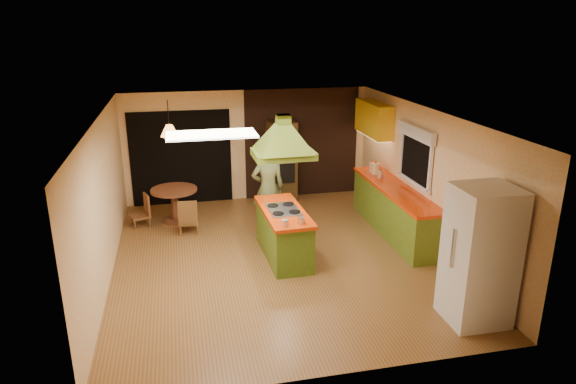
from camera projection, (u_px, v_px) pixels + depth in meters
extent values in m
plane|color=brown|center=(276.00, 257.00, 8.99)|extent=(6.50, 6.50, 0.00)
plane|color=#FFE5B6|center=(248.00, 146.00, 11.60)|extent=(5.50, 0.00, 5.50)
plane|color=#FFE5B6|center=(333.00, 280.00, 5.58)|extent=(5.50, 0.00, 5.50)
plane|color=#FFE5B6|center=(104.00, 201.00, 8.03)|extent=(0.00, 6.50, 6.50)
plane|color=#FFE5B6|center=(427.00, 179.00, 9.15)|extent=(0.00, 6.50, 6.50)
plane|color=silver|center=(275.00, 115.00, 8.20)|extent=(6.50, 6.50, 0.00)
cube|color=#381E14|center=(302.00, 143.00, 11.84)|extent=(2.64, 0.03, 2.50)
cube|color=black|center=(181.00, 158.00, 11.34)|extent=(2.20, 0.03, 2.10)
cube|color=olive|center=(394.00, 212.00, 9.91)|extent=(0.58, 3.00, 0.86)
cube|color=#E53807|center=(396.00, 189.00, 9.76)|extent=(0.62, 3.05, 0.06)
cube|color=yellow|center=(374.00, 119.00, 10.93)|extent=(0.34, 1.40, 0.70)
cube|color=black|center=(416.00, 157.00, 9.42)|extent=(0.03, 1.16, 0.96)
cube|color=white|center=(416.00, 132.00, 9.26)|extent=(0.10, 1.35, 0.22)
cube|color=white|center=(212.00, 135.00, 6.87)|extent=(1.20, 0.60, 0.03)
cube|color=#4E6F1B|center=(284.00, 235.00, 8.90)|extent=(0.70, 1.67, 0.81)
cube|color=red|center=(284.00, 212.00, 8.76)|extent=(0.76, 1.75, 0.06)
cube|color=silver|center=(284.00, 210.00, 8.75)|extent=(0.53, 0.74, 0.02)
cube|color=olive|center=(283.00, 154.00, 8.44)|extent=(1.00, 0.73, 0.12)
pyramid|color=olive|center=(283.00, 124.00, 8.28)|extent=(1.00, 0.73, 0.45)
cube|color=olive|center=(283.00, 119.00, 8.26)|extent=(0.22, 0.22, 0.14)
imported|color=#566033|center=(268.00, 189.00, 9.86)|extent=(0.66, 0.45, 1.73)
cube|color=white|center=(480.00, 256.00, 6.83)|extent=(0.79, 0.75, 1.92)
cube|color=#4E3619|center=(282.00, 161.00, 11.58)|extent=(0.62, 0.60, 1.84)
cube|color=black|center=(284.00, 152.00, 11.20)|extent=(0.47, 0.03, 0.45)
cube|color=black|center=(284.00, 174.00, 11.36)|extent=(0.47, 0.03, 0.45)
cylinder|color=brown|center=(174.00, 190.00, 10.39)|extent=(0.93, 0.93, 0.05)
cylinder|color=brown|center=(175.00, 205.00, 10.49)|extent=(0.14, 0.14, 0.65)
cylinder|color=brown|center=(176.00, 220.00, 10.60)|extent=(0.52, 0.52, 0.05)
cone|color=#FF9E3F|center=(169.00, 131.00, 10.00)|extent=(0.45, 0.45, 0.23)
cylinder|color=#F0E8C1|center=(375.00, 169.00, 10.58)|extent=(0.19, 0.19, 0.23)
cylinder|color=beige|center=(373.00, 168.00, 10.73)|extent=(0.16, 0.16, 0.19)
cylinder|color=beige|center=(380.00, 174.00, 10.35)|extent=(0.14, 0.14, 0.16)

